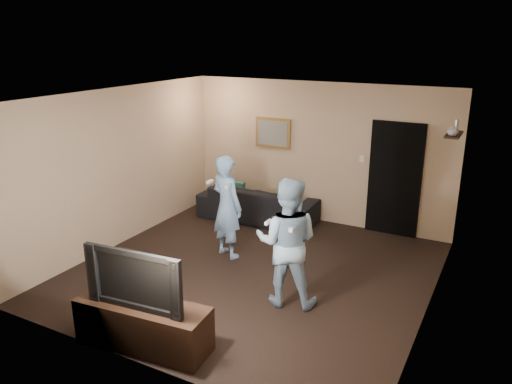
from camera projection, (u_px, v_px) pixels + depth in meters
The scene contains 19 objects.
ground at pixel (253, 271), 7.49m from camera, with size 5.00×5.00×0.00m, color black.
ceiling at pixel (253, 96), 6.70m from camera, with size 5.00×5.00×0.04m, color silver.
wall_back at pixel (317, 153), 9.19m from camera, with size 5.00×0.04×2.60m, color tan.
wall_front at pixel (134, 254), 4.99m from camera, with size 5.00×0.04×2.60m, color tan.
wall_left at pixel (120, 167), 8.21m from camera, with size 0.04×5.00×2.60m, color tan.
wall_right at pixel (436, 218), 5.97m from camera, with size 0.04×5.00×2.60m, color tan.
sofa at pixel (258, 203), 9.48m from camera, with size 2.23×0.87×0.65m, color black.
throw_pillow at pixel (235, 192), 9.66m from camera, with size 0.41×0.13×0.41m, color #194C42.
painting_frame at pixel (273, 133), 9.49m from camera, with size 0.72×0.05×0.57m, color olive.
painting_canvas at pixel (272, 133), 9.46m from camera, with size 0.62×0.01×0.47m, color slate.
doorway at pixel (395, 179), 8.61m from camera, with size 0.90×0.06×2.00m, color black.
light_switch at pixel (362, 159), 8.79m from camera, with size 0.08×0.02×0.12m, color silver.
wall_shelf at pixel (454, 135), 7.33m from camera, with size 0.20×0.60×0.03m, color black.
shelf_vase at pixel (453, 130), 7.15m from camera, with size 0.16×0.16×0.17m, color #B1B2B7.
shelf_figurine at pixel (456, 125), 7.45m from camera, with size 0.06×0.06×0.18m, color silver.
tv_console at pixel (144, 326), 5.65m from camera, with size 1.56×0.50×0.56m, color black.
television at pixel (140, 276), 5.46m from camera, with size 1.20×0.16×0.69m, color black.
wii_player_left at pixel (227, 207), 7.79m from camera, with size 0.70×0.58×1.65m.
wii_player_right at pixel (287, 242), 6.39m from camera, with size 0.97×0.84×1.71m.
Camera 1 is at (3.22, -5.95, 3.41)m, focal length 35.00 mm.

